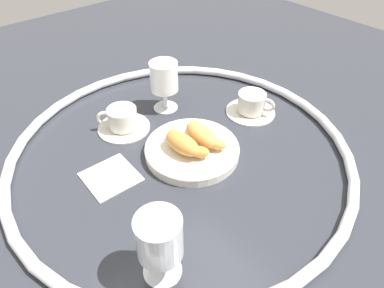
# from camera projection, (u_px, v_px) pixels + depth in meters

# --- Properties ---
(ground_plane) EXTENTS (2.20, 2.20, 0.00)m
(ground_plane) POSITION_uv_depth(u_px,v_px,m) (181.00, 153.00, 0.84)
(ground_plane) COLOR #2D3038
(table_chrome_rim) EXTENTS (0.81, 0.81, 0.02)m
(table_chrome_rim) POSITION_uv_depth(u_px,v_px,m) (181.00, 149.00, 0.83)
(table_chrome_rim) COLOR silver
(table_chrome_rim) RESTS_ON ground_plane
(pastry_plate) EXTENTS (0.23, 0.23, 0.02)m
(pastry_plate) POSITION_uv_depth(u_px,v_px,m) (192.00, 149.00, 0.83)
(pastry_plate) COLOR silver
(pastry_plate) RESTS_ON ground_plane
(croissant_large) EXTENTS (0.14, 0.07, 0.04)m
(croissant_large) POSITION_uv_depth(u_px,v_px,m) (183.00, 143.00, 0.80)
(croissant_large) COLOR #CC893D
(croissant_large) RESTS_ON pastry_plate
(croissant_small) EXTENTS (0.14, 0.07, 0.04)m
(croissant_small) POSITION_uv_depth(u_px,v_px,m) (202.00, 135.00, 0.82)
(croissant_small) COLOR #D6994C
(croissant_small) RESTS_ON pastry_plate
(coffee_cup_near) EXTENTS (0.14, 0.14, 0.06)m
(coffee_cup_near) POSITION_uv_depth(u_px,v_px,m) (252.00, 105.00, 0.95)
(coffee_cup_near) COLOR silver
(coffee_cup_near) RESTS_ON ground_plane
(coffee_cup_far) EXTENTS (0.14, 0.14, 0.06)m
(coffee_cup_far) POSITION_uv_depth(u_px,v_px,m) (122.00, 120.00, 0.90)
(coffee_cup_far) COLOR silver
(coffee_cup_far) RESTS_ON ground_plane
(juice_glass_left) EXTENTS (0.08, 0.08, 0.14)m
(juice_glass_left) POSITION_uv_depth(u_px,v_px,m) (164.00, 79.00, 0.93)
(juice_glass_left) COLOR white
(juice_glass_left) RESTS_ON ground_plane
(juice_glass_right) EXTENTS (0.08, 0.08, 0.14)m
(juice_glass_right) POSITION_uv_depth(u_px,v_px,m) (159.00, 239.00, 0.54)
(juice_glass_right) COLOR white
(juice_glass_right) RESTS_ON ground_plane
(folded_napkin) EXTENTS (0.11, 0.11, 0.01)m
(folded_napkin) POSITION_uv_depth(u_px,v_px,m) (111.00, 176.00, 0.78)
(folded_napkin) COLOR silver
(folded_napkin) RESTS_ON ground_plane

